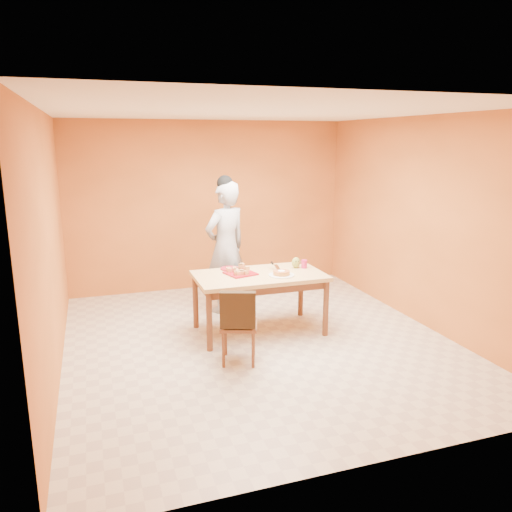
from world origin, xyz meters
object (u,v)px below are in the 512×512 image
object	(u,v)px
pastry_platter	(241,273)
red_dinner_plate	(230,269)
person	(226,247)
dining_table	(259,281)
magenta_glass	(304,264)
dining_chair	(239,324)
sponge_cake	(281,273)
egg_ornament	(296,263)
checker_tin	(298,262)

from	to	relation	value
pastry_platter	red_dinner_plate	distance (m)	0.29
person	dining_table	bearing A→B (deg)	77.65
person	magenta_glass	distance (m)	1.18
dining_table	dining_chair	distance (m)	0.96
pastry_platter	magenta_glass	bearing A→B (deg)	1.92
sponge_cake	egg_ornament	world-z (taller)	egg_ornament
pastry_platter	dining_chair	bearing A→B (deg)	-107.70
red_dinner_plate	person	bearing A→B (deg)	79.98
red_dinner_plate	magenta_glass	xyz separation A→B (m)	(0.94, -0.25, 0.05)
dining_table	magenta_glass	world-z (taller)	magenta_glass
red_dinner_plate	sponge_cake	xyz separation A→B (m)	(0.52, -0.51, 0.03)
dining_table	sponge_cake	bearing A→B (deg)	-34.40
red_dinner_plate	checker_tin	xyz separation A→B (m)	(0.97, 0.00, 0.01)
egg_ornament	magenta_glass	xyz separation A→B (m)	(0.10, -0.04, -0.02)
dining_chair	person	bearing A→B (deg)	98.72
dining_chair	sponge_cake	size ratio (longest dim) A/B	4.16
dining_chair	pastry_platter	xyz separation A→B (m)	(0.27, 0.85, 0.32)
dining_chair	sponge_cake	xyz separation A→B (m)	(0.73, 0.63, 0.35)
magenta_glass	sponge_cake	bearing A→B (deg)	-148.41
dining_table	pastry_platter	xyz separation A→B (m)	(-0.22, 0.07, 0.10)
dining_table	checker_tin	size ratio (longest dim) A/B	18.20
person	red_dinner_plate	bearing A→B (deg)	56.20
dining_chair	egg_ornament	bearing A→B (deg)	60.47
dining_table	sponge_cake	distance (m)	0.31
sponge_cake	magenta_glass	xyz separation A→B (m)	(0.42, 0.26, 0.02)
checker_tin	magenta_glass	bearing A→B (deg)	-96.44
dining_chair	magenta_glass	distance (m)	1.50
checker_tin	sponge_cake	bearing A→B (deg)	-131.25
egg_ornament	checker_tin	xyz separation A→B (m)	(0.13, 0.21, -0.06)
sponge_cake	magenta_glass	world-z (taller)	magenta_glass
pastry_platter	egg_ornament	size ratio (longest dim) A/B	2.36
dining_table	pastry_platter	distance (m)	0.26
dining_table	person	size ratio (longest dim) A/B	0.87
red_dinner_plate	magenta_glass	distance (m)	0.97
dining_table	magenta_glass	xyz separation A→B (m)	(0.65, 0.10, 0.15)
sponge_cake	pastry_platter	bearing A→B (deg)	153.53
magenta_glass	checker_tin	size ratio (longest dim) A/B	1.23
dining_chair	egg_ornament	distance (m)	1.45
red_dinner_plate	checker_tin	distance (m)	0.97
egg_ornament	person	bearing A→B (deg)	133.50
sponge_cake	magenta_glass	bearing A→B (deg)	31.59
checker_tin	egg_ornament	bearing A→B (deg)	-121.09
pastry_platter	sponge_cake	xyz separation A→B (m)	(0.46, -0.23, 0.03)
checker_tin	person	bearing A→B (deg)	146.79
red_dinner_plate	egg_ornament	world-z (taller)	egg_ornament
magenta_glass	checker_tin	xyz separation A→B (m)	(0.03, 0.25, -0.04)
person	checker_tin	xyz separation A→B (m)	(0.87, -0.57, -0.15)
pastry_platter	magenta_glass	size ratio (longest dim) A/B	3.09
dining_table	dining_chair	size ratio (longest dim) A/B	1.86
pastry_platter	magenta_glass	xyz separation A→B (m)	(0.88, 0.03, 0.04)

